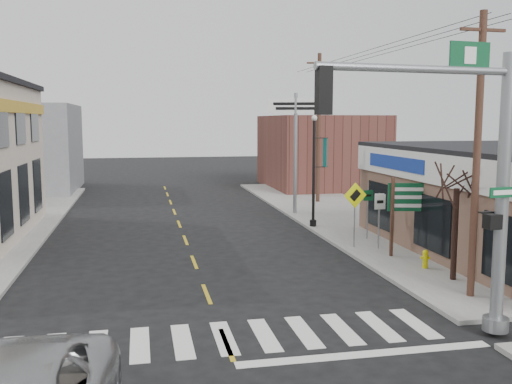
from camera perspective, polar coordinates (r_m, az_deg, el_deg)
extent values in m
plane|color=black|center=(13.87, -2.96, -14.97)|extent=(140.00, 140.00, 0.00)
cube|color=gray|center=(28.39, 11.21, -3.45)|extent=(6.00, 38.00, 0.13)
cube|color=gold|center=(21.44, -6.21, -6.97)|extent=(0.12, 56.00, 0.01)
cube|color=silver|center=(14.23, -3.21, -14.36)|extent=(11.00, 2.20, 0.01)
cube|color=brown|center=(44.98, 6.44, 4.02)|extent=(8.00, 10.00, 5.60)
cube|color=gray|center=(45.67, -23.14, 4.04)|extent=(9.00, 10.00, 6.40)
cylinder|color=gray|center=(14.71, 23.42, -0.33)|extent=(0.31, 0.31, 6.65)
cylinder|color=gray|center=(13.39, 15.29, 11.69)|extent=(4.88, 0.18, 0.18)
cube|color=black|center=(12.52, 5.89, 9.95)|extent=(0.31, 0.24, 1.00)
cube|color=#0C4726|center=(14.52, 23.94, -0.01)|extent=(1.05, 0.04, 0.24)
cube|color=#0C4726|center=(14.07, 20.29, 12.63)|extent=(1.05, 0.05, 0.61)
cube|color=black|center=(14.61, 22.61, -2.75)|extent=(0.35, 0.29, 0.35)
cube|color=#4A2E22|center=(22.02, 13.45, -2.45)|extent=(0.11, 0.11, 2.98)
cube|color=#4A2E22|center=(22.64, 16.63, -2.30)|extent=(0.11, 0.11, 2.98)
cube|color=#035420|center=(22.16, 15.19, -0.50)|extent=(1.70, 0.05, 1.07)
cylinder|color=#C5C107|center=(20.76, 16.56, -6.61)|extent=(0.18, 0.18, 0.52)
sphere|color=#C5C107|center=(20.69, 16.59, -5.84)|extent=(0.20, 0.20, 0.20)
cylinder|color=gray|center=(23.31, 9.82, -2.55)|extent=(0.06, 0.06, 2.41)
cube|color=#DAE10A|center=(23.15, 9.90, -0.33)|extent=(1.02, 0.03, 1.02)
cylinder|color=black|center=(27.52, 5.79, 1.88)|extent=(0.14, 0.14, 5.16)
sphere|color=silver|center=(27.41, 5.86, 7.36)|extent=(0.28, 0.28, 0.28)
cube|color=#095A54|center=(27.62, 6.90, 3.95)|extent=(0.02, 0.55, 1.39)
cylinder|color=gray|center=(31.38, 3.96, 3.85)|extent=(0.19, 0.19, 6.58)
cube|color=white|center=(31.34, 4.00, 8.58)|extent=(3.10, 0.18, 0.82)
cylinder|color=black|center=(19.34, 19.26, -4.02)|extent=(0.18, 0.18, 2.96)
ellipsoid|color=black|center=(26.07, 18.32, -3.56)|extent=(1.08, 1.08, 0.81)
cylinder|color=#4B3D21|center=(17.38, 21.21, 3.26)|extent=(0.21, 0.21, 8.11)
cube|color=#4B3D21|center=(17.53, 21.75, 14.84)|extent=(1.41, 0.09, 0.09)
cylinder|color=#3E2E20|center=(35.96, 6.28, 6.33)|extent=(0.24, 0.24, 9.21)
cube|color=#3E2E20|center=(36.13, 6.37, 12.69)|extent=(1.60, 0.10, 0.10)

